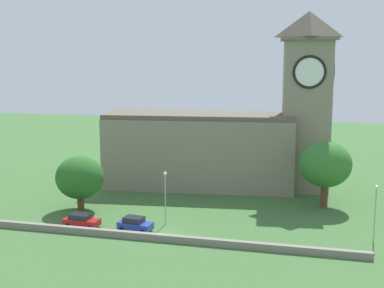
# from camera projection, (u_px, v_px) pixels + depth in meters

# --- Properties ---
(ground_plane) EXTENTS (200.00, 200.00, 0.00)m
(ground_plane) POSITION_uv_depth(u_px,v_px,m) (193.00, 200.00, 74.78)
(ground_plane) COLOR #3D6633
(church) EXTENTS (36.21, 13.72, 27.40)m
(church) POSITION_uv_depth(u_px,v_px,m) (228.00, 137.00, 81.48)
(church) COLOR gray
(church) RESTS_ON ground
(quay_barrier) EXTENTS (46.84, 0.70, 0.80)m
(quay_barrier) POSITION_uv_depth(u_px,v_px,m) (156.00, 237.00, 58.23)
(quay_barrier) COLOR gray
(quay_barrier) RESTS_ON ground
(car_red) EXTENTS (4.46, 2.29, 1.66)m
(car_red) POSITION_uv_depth(u_px,v_px,m) (81.00, 220.00, 62.84)
(car_red) COLOR red
(car_red) RESTS_ON ground
(car_blue) EXTENTS (4.29, 2.63, 1.77)m
(car_blue) POSITION_uv_depth(u_px,v_px,m) (135.00, 224.00, 61.28)
(car_blue) COLOR #233D9E
(car_blue) RESTS_ON ground
(streetlamp_west_mid) EXTENTS (0.44, 0.44, 6.76)m
(streetlamp_west_mid) POSITION_uv_depth(u_px,v_px,m) (165.00, 189.00, 63.05)
(streetlamp_west_mid) COLOR #9EA0A5
(streetlamp_west_mid) RESTS_ON ground
(streetlamp_central) EXTENTS (0.44, 0.44, 6.56)m
(streetlamp_central) POSITION_uv_depth(u_px,v_px,m) (376.00, 204.00, 57.30)
(streetlamp_central) COLOR #9EA0A5
(streetlamp_central) RESTS_ON ground
(tree_riverside_west) EXTENTS (7.10, 7.10, 9.33)m
(tree_riverside_west) POSITION_uv_depth(u_px,v_px,m) (326.00, 164.00, 70.44)
(tree_riverside_west) COLOR brown
(tree_riverside_west) RESTS_ON ground
(tree_churchyard) EXTENTS (6.47, 6.47, 7.48)m
(tree_churchyard) POSITION_uv_depth(u_px,v_px,m) (80.00, 177.00, 69.36)
(tree_churchyard) COLOR brown
(tree_churchyard) RESTS_ON ground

